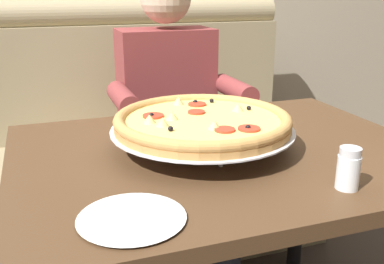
% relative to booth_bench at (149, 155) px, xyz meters
% --- Properties ---
extents(booth_bench, '(1.53, 0.78, 1.13)m').
position_rel_booth_bench_xyz_m(booth_bench, '(0.00, 0.00, 0.00)').
color(booth_bench, '#998966').
rests_on(booth_bench, ground_plane).
extents(dining_table, '(1.17, 0.88, 0.75)m').
position_rel_booth_bench_xyz_m(dining_table, '(0.00, -0.91, 0.26)').
color(dining_table, '#4C331E').
rests_on(dining_table, ground_plane).
extents(diner_main, '(0.54, 0.64, 1.27)m').
position_rel_booth_bench_xyz_m(diner_main, '(0.05, -0.27, 0.31)').
color(diner_main, '#2D3342').
rests_on(diner_main, ground_plane).
extents(pizza, '(0.52, 0.52, 0.11)m').
position_rel_booth_bench_xyz_m(pizza, '(-0.05, -0.88, 0.43)').
color(pizza, silver).
rests_on(pizza, dining_table).
extents(shaker_parmesan, '(0.05, 0.05, 0.10)m').
position_rel_booth_bench_xyz_m(shaker_parmesan, '(0.17, -1.24, 0.39)').
color(shaker_parmesan, white).
rests_on(shaker_parmesan, dining_table).
extents(plate_near_left, '(0.22, 0.22, 0.02)m').
position_rel_booth_bench_xyz_m(plate_near_left, '(-0.33, -1.22, 0.36)').
color(plate_near_left, white).
rests_on(plate_near_left, dining_table).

